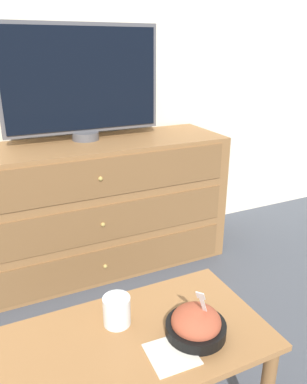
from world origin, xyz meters
TOP-DOWN VIEW (x-y plane):
  - ground_plane at (0.00, 0.00)m, footprint 12.00×12.00m
  - wall_back at (0.00, 0.03)m, footprint 12.00×0.05m
  - dresser at (-0.14, -0.27)m, footprint 1.62×0.50m
  - tv at (-0.12, -0.19)m, footprint 0.89×0.15m
  - coffee_table at (-0.35, -1.44)m, footprint 0.84×0.45m
  - takeout_bowl at (-0.16, -1.50)m, footprint 0.19×0.19m
  - drink_cup at (-0.36, -1.36)m, footprint 0.09×0.09m
  - napkin at (-0.27, -1.55)m, footprint 0.14×0.14m

SIDE VIEW (x-z plane):
  - ground_plane at x=0.00m, z-range 0.00..0.00m
  - coffee_table at x=-0.35m, z-range 0.15..0.61m
  - dresser at x=-0.14m, z-range 0.00..0.78m
  - napkin at x=-0.27m, z-range 0.46..0.47m
  - takeout_bowl at x=-0.16m, z-range 0.40..0.60m
  - drink_cup at x=-0.36m, z-range 0.46..0.55m
  - tv at x=-0.12m, z-range 0.79..1.42m
  - wall_back at x=0.00m, z-range 0.00..2.60m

